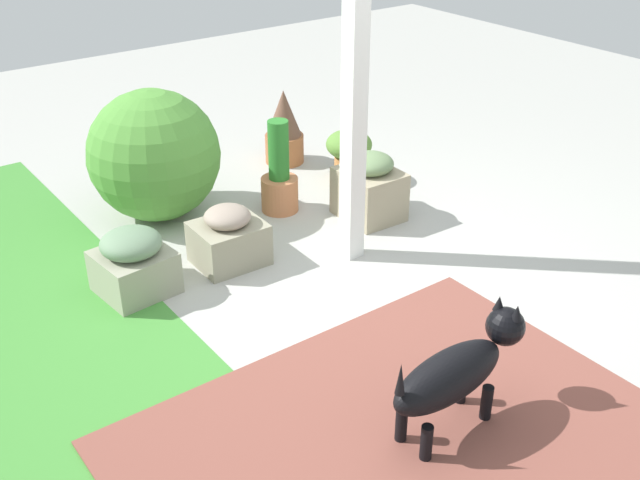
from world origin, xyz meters
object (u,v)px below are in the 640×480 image
stone_planter_nearest (369,187)px  terracotta_pot_tall (279,179)px  stone_planter_far (133,263)px  round_shrub (154,155)px  terracotta_pot_broad (349,151)px  terracotta_pot_spiky (284,129)px  stone_planter_mid (229,238)px  porch_pillar (355,86)px  dog (457,370)px

stone_planter_nearest → terracotta_pot_tall: terracotta_pot_tall is taller
stone_planter_nearest → stone_planter_far: 1.76m
terracotta_pot_tall → round_shrub: bearing=58.8°
terracotta_pot_broad → terracotta_pot_spiky: 0.64m
terracotta_pot_tall → stone_planter_mid: bearing=122.7°
terracotta_pot_broad → porch_pillar: bearing=142.4°
terracotta_pot_broad → dog: (-2.49, 1.36, 0.08)m
stone_planter_nearest → dog: (-1.90, 1.08, 0.10)m
terracotta_pot_tall → stone_planter_nearest: bearing=-136.0°
stone_planter_nearest → terracotta_pot_broad: (0.59, -0.28, 0.02)m
stone_planter_mid → porch_pillar: bearing=-119.5°
stone_planter_nearest → terracotta_pot_tall: size_ratio=0.71×
stone_planter_mid → round_shrub: bearing=3.6°
dog → terracotta_pot_broad: bearing=-28.7°
round_shrub → terracotta_pot_tall: round_shrub is taller
stone_planter_far → terracotta_pot_tall: terracotta_pot_tall is taller
stone_planter_far → round_shrub: size_ratio=0.49×
stone_planter_far → dog: size_ratio=0.55×
terracotta_pot_broad → round_shrub: bearing=77.6°
stone_planter_mid → dog: bearing=-178.4°
terracotta_pot_broad → dog: dog is taller
terracotta_pot_broad → terracotta_pot_spiky: size_ratio=0.66×
porch_pillar → stone_planter_far: size_ratio=5.04×
stone_planter_far → terracotta_pot_spiky: bearing=-58.5°
porch_pillar → round_shrub: porch_pillar is taller
round_shrub → dog: round_shrub is taller
stone_planter_mid → round_shrub: 0.93m
round_shrub → dog: (-2.82, -0.11, -0.14)m
round_shrub → terracotta_pot_broad: 1.52m
terracotta_pot_spiky → dog: bearing=159.4°
porch_pillar → terracotta_pot_broad: size_ratio=5.58×
porch_pillar → stone_planter_mid: (0.39, 0.68, -0.96)m
round_shrub → stone_planter_mid: bearing=-176.4°
terracotta_pot_tall → terracotta_pot_spiky: size_ratio=1.11×
stone_planter_nearest → terracotta_pot_broad: 0.65m
terracotta_pot_tall → terracotta_pot_broad: size_ratio=1.68×
stone_planter_far → dog: 2.08m
stone_planter_far → terracotta_pot_spiky: size_ratio=0.73×
stone_planter_mid → dog: size_ratio=0.54×
stone_planter_nearest → round_shrub: size_ratio=0.53×
porch_pillar → stone_planter_far: bearing=72.1°
terracotta_pot_broad → terracotta_pot_tall: bearing=99.6°
dog → terracotta_pot_tall: bearing=-14.9°
stone_planter_far → round_shrub: 1.06m
round_shrub → stone_planter_far: bearing=146.0°
stone_planter_nearest → terracotta_pot_tall: 0.65m
round_shrub → dog: bearing=-177.8°
stone_planter_far → porch_pillar: bearing=-107.9°
round_shrub → porch_pillar: bearing=-149.8°
terracotta_pot_broad → dog: bearing=151.3°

